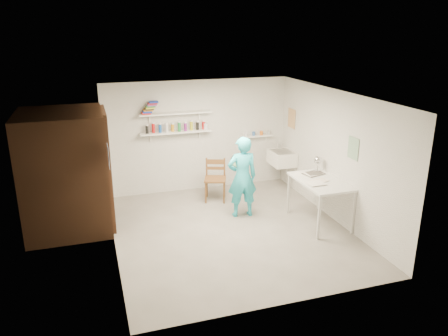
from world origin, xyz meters
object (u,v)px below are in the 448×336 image
object	(u,v)px
man	(242,177)
belfast_sink	(282,158)
wooden_chair	(215,179)
desk_lamp	(318,160)
work_table	(319,202)
wall_clock	(238,161)

from	to	relation	value
man	belfast_sink	bearing A→B (deg)	-136.20
wooden_chair	desk_lamp	xyz separation A→B (m)	(1.70, -1.13, 0.59)
work_table	desk_lamp	bearing A→B (deg)	67.58
man	wall_clock	world-z (taller)	man
belfast_sink	wall_clock	bearing A→B (deg)	-146.10
wall_clock	work_table	size ratio (longest dim) A/B	0.22
man	work_table	xyz separation A→B (m)	(1.23, -0.74, -0.36)
wall_clock	wooden_chair	size ratio (longest dim) A/B	0.30
work_table	man	bearing A→B (deg)	148.80
man	desk_lamp	xyz separation A→B (m)	(1.43, -0.25, 0.27)
belfast_sink	wooden_chair	distance (m)	1.64
wall_clock	wooden_chair	world-z (taller)	wall_clock
man	work_table	bearing A→B (deg)	152.47
belfast_sink	desk_lamp	size ratio (longest dim) A/B	3.86
wall_clock	work_table	xyz separation A→B (m)	(1.24, -0.96, -0.62)
wooden_chair	desk_lamp	world-z (taller)	desk_lamp
wooden_chair	desk_lamp	size ratio (longest dim) A/B	5.95
man	desk_lamp	bearing A→B (deg)	173.92
man	wooden_chair	xyz separation A→B (m)	(-0.26, 0.89, -0.31)
wall_clock	desk_lamp	distance (m)	1.52
belfast_sink	work_table	world-z (taller)	belfast_sink
belfast_sink	desk_lamp	world-z (taller)	desk_lamp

